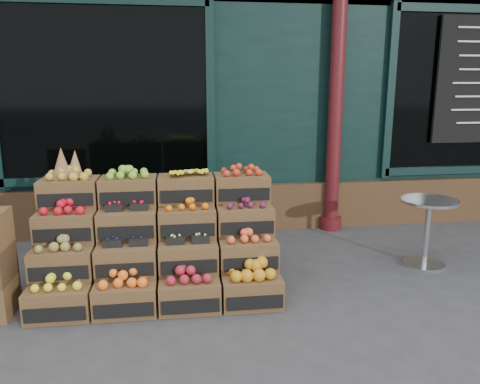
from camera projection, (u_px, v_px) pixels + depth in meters
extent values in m
plane|color=#39393B|center=(275.00, 306.00, 4.01)|extent=(60.00, 60.00, 0.00)
cube|color=black|center=(215.00, 53.00, 8.48)|extent=(12.00, 6.00, 4.80)
cube|color=black|center=(238.00, 113.00, 5.84)|extent=(12.00, 0.12, 3.00)
cube|color=#462F1C|center=(239.00, 207.00, 6.05)|extent=(12.00, 0.18, 0.60)
cube|color=black|center=(104.00, 93.00, 5.49)|extent=(2.40, 0.06, 2.00)
cube|color=black|center=(478.00, 92.00, 6.17)|extent=(2.40, 0.06, 2.00)
cylinder|color=#4C1115|center=(336.00, 105.00, 5.80)|extent=(0.18, 0.18, 3.20)
cube|color=brown|center=(60.00, 301.00, 3.82)|extent=(0.51, 0.36, 0.25)
cube|color=black|center=(54.00, 315.00, 3.64)|extent=(0.47, 0.02, 0.11)
cube|color=yellow|center=(58.00, 282.00, 3.78)|extent=(0.41, 0.27, 0.08)
cube|color=brown|center=(126.00, 297.00, 3.88)|extent=(0.51, 0.36, 0.25)
cube|color=black|center=(124.00, 311.00, 3.71)|extent=(0.47, 0.02, 0.11)
cube|color=orange|center=(125.00, 278.00, 3.85)|extent=(0.41, 0.27, 0.09)
cube|color=brown|center=(190.00, 294.00, 3.95)|extent=(0.51, 0.36, 0.25)
cube|color=black|center=(190.00, 307.00, 3.78)|extent=(0.47, 0.02, 0.11)
cube|color=maroon|center=(189.00, 274.00, 3.91)|extent=(0.41, 0.27, 0.10)
cube|color=brown|center=(251.00, 290.00, 4.02)|extent=(0.51, 0.36, 0.25)
cube|color=black|center=(255.00, 303.00, 3.84)|extent=(0.47, 0.02, 0.11)
cube|color=#C38116|center=(252.00, 270.00, 3.98)|extent=(0.41, 0.27, 0.12)
cube|color=brown|center=(63.00, 262.00, 3.97)|extent=(0.51, 0.36, 0.25)
cube|color=black|center=(58.00, 274.00, 3.79)|extent=(0.47, 0.02, 0.11)
cube|color=olive|center=(62.00, 243.00, 3.93)|extent=(0.41, 0.27, 0.09)
cube|color=brown|center=(127.00, 259.00, 4.04)|extent=(0.51, 0.36, 0.25)
cube|color=black|center=(125.00, 270.00, 3.86)|extent=(0.47, 0.02, 0.11)
cube|color=#14183C|center=(126.00, 244.00, 4.00)|extent=(0.41, 0.27, 0.03)
cube|color=brown|center=(188.00, 256.00, 4.10)|extent=(0.51, 0.36, 0.25)
cube|color=black|center=(189.00, 267.00, 3.93)|extent=(0.47, 0.02, 0.11)
cube|color=#A4CF57|center=(188.00, 241.00, 4.07)|extent=(0.41, 0.27, 0.03)
cube|color=brown|center=(248.00, 254.00, 4.17)|extent=(0.51, 0.36, 0.25)
cube|color=black|center=(251.00, 264.00, 3.99)|extent=(0.47, 0.02, 0.11)
cube|color=#E75531|center=(248.00, 236.00, 4.13)|extent=(0.41, 0.27, 0.08)
cube|color=brown|center=(67.00, 226.00, 4.12)|extent=(0.51, 0.36, 0.25)
cube|color=black|center=(62.00, 235.00, 3.94)|extent=(0.47, 0.02, 0.11)
cube|color=#B1111D|center=(65.00, 207.00, 4.08)|extent=(0.41, 0.27, 0.09)
cube|color=brown|center=(128.00, 224.00, 4.19)|extent=(0.51, 0.36, 0.25)
cube|color=black|center=(126.00, 233.00, 4.01)|extent=(0.47, 0.02, 0.11)
cube|color=red|center=(127.00, 208.00, 4.15)|extent=(0.41, 0.27, 0.03)
cube|color=brown|center=(187.00, 222.00, 4.25)|extent=(0.51, 0.36, 0.25)
cube|color=black|center=(188.00, 230.00, 4.08)|extent=(0.47, 0.02, 0.11)
cube|color=orange|center=(187.00, 204.00, 4.22)|extent=(0.41, 0.27, 0.07)
cube|color=brown|center=(245.00, 219.00, 4.32)|extent=(0.51, 0.36, 0.25)
cube|color=black|center=(248.00, 228.00, 4.14)|extent=(0.47, 0.02, 0.11)
cube|color=#591635|center=(245.00, 203.00, 4.28)|extent=(0.41, 0.27, 0.06)
cube|color=brown|center=(70.00, 192.00, 4.27)|extent=(0.51, 0.36, 0.25)
cube|color=black|center=(65.00, 200.00, 4.09)|extent=(0.47, 0.02, 0.11)
cube|color=gold|center=(68.00, 174.00, 4.23)|extent=(0.41, 0.27, 0.09)
cube|color=brown|center=(129.00, 191.00, 4.34)|extent=(0.51, 0.36, 0.25)
cube|color=black|center=(127.00, 198.00, 4.16)|extent=(0.47, 0.02, 0.11)
cube|color=#7CBE32|center=(128.00, 173.00, 4.30)|extent=(0.41, 0.27, 0.09)
cube|color=brown|center=(186.00, 189.00, 4.40)|extent=(0.51, 0.36, 0.25)
cube|color=black|center=(186.00, 196.00, 4.23)|extent=(0.47, 0.02, 0.11)
cube|color=yellow|center=(185.00, 172.00, 4.37)|extent=(0.41, 0.27, 0.08)
cube|color=brown|center=(241.00, 188.00, 4.47)|extent=(0.51, 0.36, 0.25)
cube|color=black|center=(244.00, 195.00, 4.29)|extent=(0.47, 0.02, 0.11)
cube|color=#B9341A|center=(241.00, 171.00, 4.43)|extent=(0.41, 0.27, 0.08)
cube|color=#462F1C|center=(159.00, 285.00, 4.13)|extent=(2.10, 0.39, 0.25)
cube|color=#462F1C|center=(159.00, 262.00, 4.31)|extent=(2.10, 0.39, 0.51)
cube|color=#462F1C|center=(160.00, 242.00, 4.48)|extent=(2.10, 0.39, 0.76)
cone|color=olive|center=(62.00, 163.00, 4.20)|extent=(0.18, 0.18, 0.29)
cone|color=olive|center=(75.00, 164.00, 4.26)|extent=(0.16, 0.16, 0.25)
cylinder|color=#B3B6BA|center=(424.00, 264.00, 4.90)|extent=(0.42, 0.42, 0.03)
cylinder|color=#B3B6BA|center=(427.00, 234.00, 4.83)|extent=(0.06, 0.06, 0.68)
cylinder|color=#B3B6BA|center=(430.00, 201.00, 4.75)|extent=(0.57, 0.57, 0.03)
imported|color=#1B6125|center=(103.00, 156.00, 6.43)|extent=(0.69, 0.49, 1.79)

